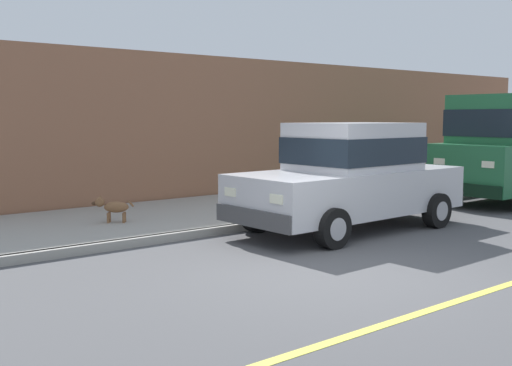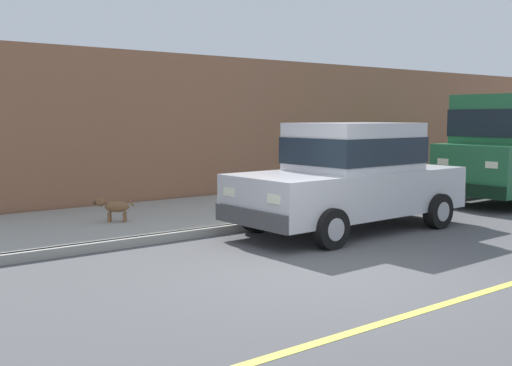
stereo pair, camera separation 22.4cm
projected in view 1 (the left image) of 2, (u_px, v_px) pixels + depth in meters
ground_plane at (342, 274)px, 7.87m from camera, size 80.00×80.00×0.00m
curb at (204, 232)px, 10.35m from camera, size 0.16×64.00×0.14m
sidewalk at (153, 219)px, 11.76m from camera, size 3.60×64.00×0.14m
lane_centre_line at (449, 304)px, 6.63m from camera, size 0.12×57.60×0.01m
car_silver_sedan at (351, 175)px, 10.89m from camera, size 2.13×4.65×1.92m
dog_brown at (112, 207)px, 10.88m from camera, size 0.49×0.65×0.49m
building_facade at (309, 127)px, 17.00m from camera, size 0.50×20.00×3.48m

